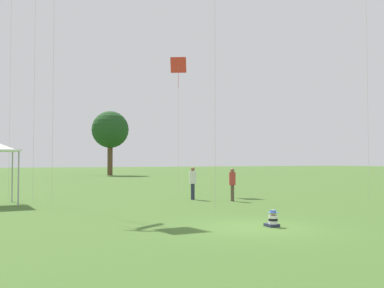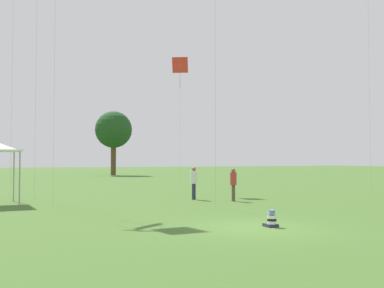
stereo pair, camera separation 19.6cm
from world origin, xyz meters
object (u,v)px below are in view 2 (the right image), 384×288
at_px(distant_tree_1, 114,130).
at_px(person_standing_0, 194,180).
at_px(seated_toddler, 271,220).
at_px(kite_3, 180,68).
at_px(person_standing_2, 233,181).

bearing_deg(distant_tree_1, person_standing_0, -100.08).
xyz_separation_m(seated_toddler, kite_3, (4.11, 16.60, 8.62)).
bearing_deg(distant_tree_1, person_standing_2, -97.88).
relative_size(seated_toddler, distant_tree_1, 0.06).
height_order(seated_toddler, kite_3, kite_3).
bearing_deg(seated_toddler, distant_tree_1, 84.06).
height_order(seated_toddler, distant_tree_1, distant_tree_1).
bearing_deg(person_standing_0, distant_tree_1, 17.21).
relative_size(seated_toddler, person_standing_2, 0.32).
distance_m(kite_3, distant_tree_1, 39.56).
distance_m(seated_toddler, person_standing_2, 9.70).
xyz_separation_m(person_standing_0, person_standing_2, (1.52, -1.85, -0.02)).
relative_size(person_standing_2, distant_tree_1, 0.18).
distance_m(person_standing_0, person_standing_2, 2.40).
bearing_deg(kite_3, person_standing_2, 163.15).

